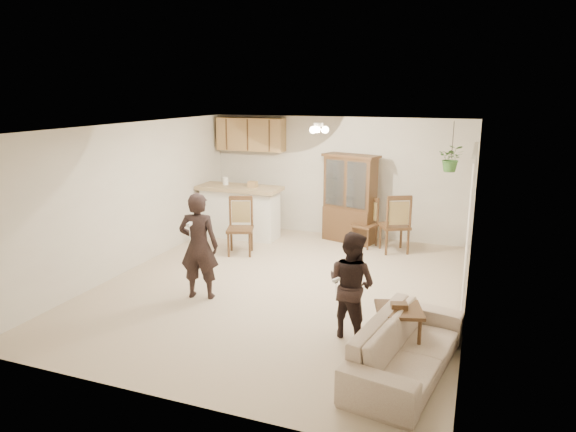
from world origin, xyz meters
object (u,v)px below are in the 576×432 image
(side_table, at_px, (398,330))
(chair_bar, at_px, (240,238))
(adult, at_px, (199,239))
(chair_hutch_left, at_px, (364,233))
(chair_hutch_right, at_px, (394,235))
(china_hutch, at_px, (350,199))
(child, at_px, (351,285))
(sofa, at_px, (407,341))

(side_table, relative_size, chair_bar, 0.60)
(side_table, bearing_deg, adult, 167.24)
(side_table, distance_m, chair_hutch_left, 4.30)
(chair_hutch_left, bearing_deg, chair_hutch_right, 3.97)
(adult, relative_size, chair_bar, 1.67)
(china_hutch, bearing_deg, child, -59.51)
(sofa, relative_size, adult, 1.04)
(sofa, height_order, chair_bar, chair_bar)
(china_hutch, relative_size, side_table, 2.75)
(child, xyz_separation_m, chair_bar, (-2.75, 2.53, -0.37))
(china_hutch, bearing_deg, chair_hutch_right, -5.64)
(sofa, bearing_deg, chair_hutch_left, 27.87)
(sofa, xyz_separation_m, chair_bar, (-3.54, 3.16, -0.06))
(china_hutch, distance_m, chair_bar, 2.39)
(side_table, bearing_deg, chair_hutch_right, 99.84)
(child, height_order, chair_hutch_left, child)
(adult, distance_m, china_hutch, 3.91)
(sofa, xyz_separation_m, chair_hutch_right, (-0.84, 4.33, -0.04))
(sofa, xyz_separation_m, chair_hutch_left, (-1.45, 4.47, -0.09))
(china_hutch, relative_size, chair_bar, 1.65)
(child, bearing_deg, chair_hutch_left, -58.40)
(sofa, relative_size, side_table, 2.89)
(child, height_order, china_hutch, china_hutch)
(chair_bar, height_order, chair_hutch_left, chair_bar)
(chair_bar, bearing_deg, side_table, -58.67)
(chair_hutch_left, bearing_deg, china_hutch, 162.21)
(sofa, relative_size, chair_bar, 1.74)
(chair_hutch_right, bearing_deg, child, 64.31)
(sofa, height_order, adult, adult)
(chair_bar, bearing_deg, child, -61.77)
(chair_hutch_left, relative_size, chair_hutch_right, 0.85)
(adult, bearing_deg, side_table, 154.62)
(adult, xyz_separation_m, side_table, (3.03, -0.69, -0.60))
(sofa, relative_size, child, 1.39)
(chair_hutch_right, bearing_deg, side_table, 73.25)
(sofa, height_order, side_table, sofa)
(child, xyz_separation_m, chair_hutch_right, (-0.06, 3.70, -0.35))
(sofa, relative_size, chair_hutch_left, 1.93)
(adult, bearing_deg, chair_hutch_left, -129.51)
(china_hutch, bearing_deg, chair_bar, -121.32)
(child, distance_m, side_table, 0.78)
(chair_hutch_right, bearing_deg, sofa, 74.42)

